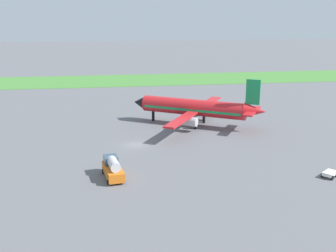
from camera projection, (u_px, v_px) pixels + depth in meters
name	position (u px, v px, depth m)	size (l,w,h in m)	color
ground_plane	(135.00, 145.00, 79.44)	(600.00, 600.00, 0.00)	slate
grass_taxiway_strip	(120.00, 80.00, 154.29)	(360.00, 28.00, 0.08)	#478438
airplane_midfield_jet	(196.00, 108.00, 92.06)	(28.04, 28.02, 11.16)	red
baggage_cart_near_gate	(330.00, 174.00, 63.84)	(2.95, 2.85, 0.90)	white
fuel_truck_midfield	(113.00, 168.00, 63.36)	(3.46, 6.80, 3.29)	orange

